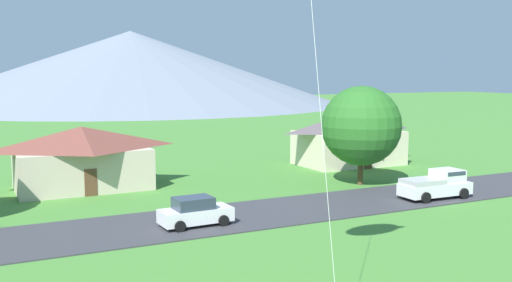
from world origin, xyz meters
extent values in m
cube|color=#38383D|center=(0.00, 29.91, 0.04)|extent=(160.00, 7.06, 0.08)
cone|color=slate|center=(30.88, 161.71, 10.28)|extent=(118.75, 118.75, 20.55)
cube|color=beige|center=(-4.02, 43.43, 1.56)|extent=(9.75, 6.32, 3.12)
pyramid|color=brown|center=(-4.02, 43.43, 3.98)|extent=(10.53, 6.82, 1.72)
cube|color=brown|center=(-4.02, 40.26, 1.00)|extent=(0.90, 0.06, 2.00)
cube|color=beige|center=(21.52, 44.11, 1.64)|extent=(9.65, 6.17, 3.28)
pyramid|color=#564C51|center=(21.52, 44.11, 4.18)|extent=(10.42, 6.67, 1.80)
cube|color=brown|center=(21.52, 41.01, 1.00)|extent=(0.90, 0.06, 2.00)
cylinder|color=#4C3823|center=(16.22, 35.09, 1.18)|extent=(0.44, 0.44, 2.35)
sphere|color=#286623|center=(16.22, 35.09, 4.74)|extent=(6.38, 6.38, 6.38)
cube|color=white|center=(-0.20, 28.91, 0.68)|extent=(4.26, 1.95, 0.80)
cube|color=#2D3847|center=(-0.35, 28.91, 1.42)|extent=(2.26, 1.66, 0.68)
cylinder|color=black|center=(1.11, 29.88, 0.40)|extent=(0.65, 0.26, 0.64)
cylinder|color=black|center=(1.18, 28.04, 0.40)|extent=(0.65, 0.26, 0.64)
cylinder|color=black|center=(-1.59, 29.78, 0.40)|extent=(0.65, 0.26, 0.64)
cylinder|color=black|center=(-1.52, 27.94, 0.40)|extent=(0.65, 0.26, 0.64)
cube|color=white|center=(17.65, 28.27, 0.75)|extent=(5.27, 2.18, 0.84)
cube|color=white|center=(18.75, 28.23, 1.62)|extent=(1.96, 1.91, 0.90)
cube|color=#2D3847|center=(18.75, 28.23, 1.89)|extent=(1.68, 1.94, 0.28)
cube|color=#B7B7B7|center=(16.50, 28.31, 1.35)|extent=(2.77, 2.06, 0.36)
cylinder|color=black|center=(19.39, 29.23, 0.46)|extent=(0.77, 0.31, 0.76)
cylinder|color=black|center=(19.32, 27.19, 0.46)|extent=(0.77, 0.31, 0.76)
cylinder|color=black|center=(15.99, 29.35, 0.46)|extent=(0.77, 0.31, 0.76)
cylinder|color=black|center=(15.92, 27.31, 0.46)|extent=(0.77, 0.31, 0.76)
cylinder|color=silver|center=(-1.61, 13.66, 8.21)|extent=(0.11, 2.52, 13.32)
camera|label=1|loc=(-12.00, -2.46, 8.97)|focal=40.96mm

